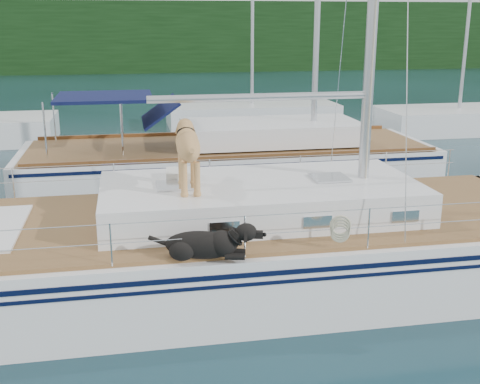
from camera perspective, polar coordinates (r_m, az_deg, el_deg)
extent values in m
plane|color=black|center=(10.42, -2.53, -8.93)|extent=(120.00, 120.00, 0.00)
cube|color=black|center=(54.39, -9.59, 14.29)|extent=(90.00, 3.00, 6.00)
cube|color=#595147|center=(55.70, -9.51, 11.86)|extent=(92.00, 1.00, 1.20)
cube|color=white|center=(10.22, -2.56, -6.39)|extent=(12.00, 3.80, 1.40)
cube|color=olive|center=(9.96, -2.62, -2.50)|extent=(11.52, 3.50, 0.06)
cube|color=white|center=(10.01, 1.90, -0.58)|extent=(5.20, 2.50, 0.55)
cylinder|color=silver|center=(9.66, 1.99, 8.98)|extent=(3.60, 0.12, 0.12)
cylinder|color=silver|center=(8.14, -0.92, -2.40)|extent=(10.56, 0.01, 0.01)
cylinder|color=silver|center=(11.47, -3.89, 3.02)|extent=(10.56, 0.01, 0.01)
cube|color=blue|center=(11.32, -11.28, -0.22)|extent=(0.80, 0.64, 0.05)
cube|color=silver|center=(10.23, -5.48, 1.72)|extent=(0.58, 0.49, 0.14)
torus|color=beige|center=(8.54, 9.51, -3.14)|extent=(0.40, 0.20, 0.38)
cube|color=white|center=(16.50, -1.13, 2.17)|extent=(11.00, 3.50, 1.30)
cube|color=olive|center=(16.36, -1.14, 4.38)|extent=(10.56, 3.29, 0.06)
cube|color=white|center=(16.53, 2.98, 5.72)|extent=(4.80, 2.30, 0.55)
cube|color=#0F1241|center=(15.93, -12.74, 8.79)|extent=(2.40, 2.30, 0.08)
cube|color=white|center=(26.21, 1.13, 7.22)|extent=(7.20, 3.00, 1.10)
cube|color=white|center=(26.32, 19.96, 6.31)|extent=(6.40, 3.00, 1.10)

